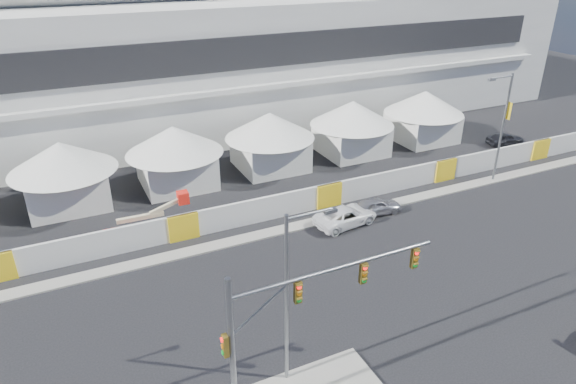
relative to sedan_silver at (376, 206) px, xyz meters
name	(u,v)px	position (x,y,z in m)	size (l,w,h in m)	color
ground	(363,338)	(-8.79, -11.72, -0.68)	(160.00, 160.00, 0.00)	black
far_curb	(476,184)	(11.21, 0.78, -0.62)	(80.00, 1.20, 0.12)	gray
stadium	(238,36)	(-0.08, 29.78, 8.77)	(80.00, 24.80, 21.98)	silver
tent_row	(224,143)	(-8.29, 12.28, 2.47)	(53.40, 8.40, 5.40)	white
hoarding_fence	(328,195)	(-2.79, 2.78, 0.32)	(70.00, 0.25, 2.00)	silver
scaffold_tower	(501,49)	(37.21, 24.28, 5.32)	(4.40, 4.40, 12.00)	#595B60
sedan_silver	(376,206)	(0.00, 0.00, 0.00)	(3.98, 1.60, 1.36)	#A1A0A4
pickup_curb	(346,216)	(-3.10, -0.41, 0.03)	(5.11, 2.35, 1.42)	white
lot_car_b	(505,139)	(21.20, 7.05, 0.00)	(4.01, 1.61, 1.36)	black
traffic_mast	(278,333)	(-14.87, -13.94, 3.75)	(10.15, 0.75, 7.73)	slate
streetlight_median	(291,289)	(-13.55, -12.52, 4.67)	(2.50, 0.25, 9.05)	slate
streetlight_curb	(502,121)	(13.00, 0.78, 4.97)	(2.88, 0.65, 9.73)	gray
boom_lift	(136,229)	(-17.94, 4.13, 0.17)	(6.21, 1.51, 3.15)	red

